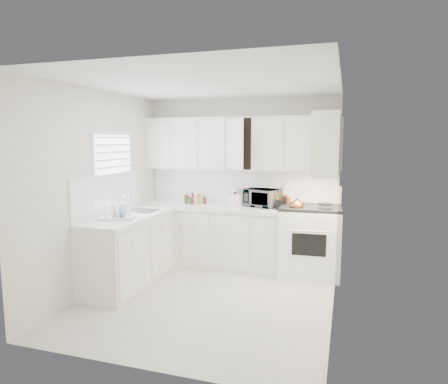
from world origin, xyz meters
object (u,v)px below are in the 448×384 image
at_px(rice_cooker, 235,199).
at_px(utensil_crock, 280,198).
at_px(tea_kettle, 297,205).
at_px(stove, 310,231).
at_px(dish_rack, 117,209).
at_px(microwave, 262,196).

relative_size(rice_cooker, utensil_crock, 0.64).
bearing_deg(rice_cooker, utensil_crock, -19.07).
bearing_deg(tea_kettle, stove, 65.73).
distance_m(utensil_crock, dish_rack, 2.28).
distance_m(rice_cooker, utensil_crock, 0.73).
xyz_separation_m(stove, tea_kettle, (-0.18, -0.16, 0.40)).
distance_m(tea_kettle, rice_cooker, 1.02).
relative_size(rice_cooker, dish_rack, 0.50).
bearing_deg(dish_rack, stove, 9.77).
distance_m(tea_kettle, dish_rack, 2.44).
height_order(stove, tea_kettle, stove).
bearing_deg(stove, rice_cooker, 171.28).
xyz_separation_m(microwave, utensil_crock, (0.30, -0.19, 0.00)).
distance_m(microwave, utensil_crock, 0.35).
bearing_deg(tea_kettle, rice_cooker, -171.86).
bearing_deg(microwave, dish_rack, -118.63).
relative_size(utensil_crock, dish_rack, 0.78).
bearing_deg(utensil_crock, tea_kettle, -25.88).
bearing_deg(dish_rack, microwave, 23.21).
bearing_deg(stove, dish_rack, -153.72).
xyz_separation_m(microwave, dish_rack, (-1.59, -1.46, -0.05)).
xyz_separation_m(tea_kettle, utensil_crock, (-0.27, 0.13, 0.07)).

